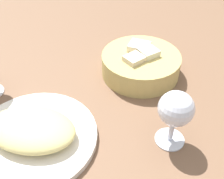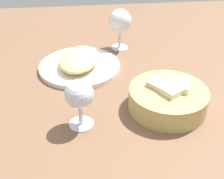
# 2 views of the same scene
# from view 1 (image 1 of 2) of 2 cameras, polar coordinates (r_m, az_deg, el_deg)

# --- Properties ---
(ground_plane) EXTENTS (1.40, 1.40, 0.02)m
(ground_plane) POSITION_cam_1_polar(r_m,az_deg,el_deg) (0.58, -6.63, -7.92)
(ground_plane) COLOR brown
(plate) EXTENTS (0.25, 0.25, 0.01)m
(plate) POSITION_cam_1_polar(r_m,az_deg,el_deg) (0.56, -16.14, -9.70)
(plate) COLOR white
(plate) RESTS_ON ground_plane
(omelette) EXTENTS (0.20, 0.16, 0.04)m
(omelette) POSITION_cam_1_polar(r_m,az_deg,el_deg) (0.54, -16.64, -7.93)
(omelette) COLOR #DCCC7E
(omelette) RESTS_ON plate
(lettuce_garnish) EXTENTS (0.04, 0.04, 0.01)m
(lettuce_garnish) POSITION_cam_1_polar(r_m,az_deg,el_deg) (0.59, -20.16, -5.64)
(lettuce_garnish) COLOR #49862F
(lettuce_garnish) RESTS_ON plate
(bread_basket) EXTENTS (0.19, 0.19, 0.07)m
(bread_basket) POSITION_cam_1_polar(r_m,az_deg,el_deg) (0.68, 6.03, 5.44)
(bread_basket) COLOR tan
(bread_basket) RESTS_ON ground_plane
(wine_glass_near) EXTENTS (0.07, 0.07, 0.12)m
(wine_glass_near) POSITION_cam_1_polar(r_m,az_deg,el_deg) (0.49, 13.25, -4.46)
(wine_glass_near) COLOR silver
(wine_glass_near) RESTS_ON ground_plane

